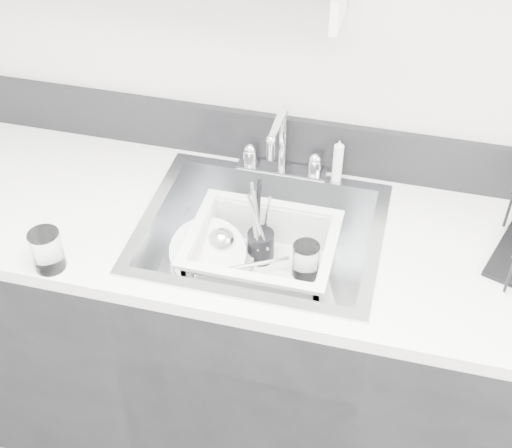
# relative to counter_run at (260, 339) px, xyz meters

# --- Properties ---
(room_shell) EXTENTS (3.50, 3.00, 2.60)m
(room_shell) POSITION_rel_counter_run_xyz_m (0.00, -0.80, 1.22)
(room_shell) COLOR silver
(room_shell) RESTS_ON ground
(counter_run) EXTENTS (3.20, 0.62, 0.92)m
(counter_run) POSITION_rel_counter_run_xyz_m (0.00, 0.00, 0.00)
(counter_run) COLOR black
(counter_run) RESTS_ON ground
(backsplash) EXTENTS (3.20, 0.02, 0.16)m
(backsplash) POSITION_rel_counter_run_xyz_m (0.00, 0.30, 0.54)
(backsplash) COLOR black
(backsplash) RESTS_ON counter_run
(sink) EXTENTS (0.64, 0.52, 0.20)m
(sink) POSITION_rel_counter_run_xyz_m (0.00, 0.00, 0.37)
(sink) COLOR silver
(sink) RESTS_ON counter_run
(faucet) EXTENTS (0.26, 0.18, 0.23)m
(faucet) POSITION_rel_counter_run_xyz_m (0.00, 0.25, 0.52)
(faucet) COLOR silver
(faucet) RESTS_ON counter_run
(side_sprayer) EXTENTS (0.03, 0.03, 0.14)m
(side_sprayer) POSITION_rel_counter_run_xyz_m (0.16, 0.25, 0.53)
(side_sprayer) COLOR white
(side_sprayer) RESTS_ON counter_run
(wash_tub) EXTENTS (0.48, 0.43, 0.15)m
(wash_tub) POSITION_rel_counter_run_xyz_m (0.01, -0.01, 0.37)
(wash_tub) COLOR white
(wash_tub) RESTS_ON sink
(plate_stack) EXTENTS (0.26, 0.25, 0.10)m
(plate_stack) POSITION_rel_counter_run_xyz_m (-0.13, -0.02, 0.33)
(plate_stack) COLOR white
(plate_stack) RESTS_ON wash_tub
(utensil_cup) EXTENTS (0.08, 0.08, 0.25)m
(utensil_cup) POSITION_rel_counter_run_xyz_m (-0.01, 0.04, 0.36)
(utensil_cup) COLOR black
(utensil_cup) RESTS_ON wash_tub
(ladle) EXTENTS (0.28, 0.30, 0.09)m
(ladle) POSITION_rel_counter_run_xyz_m (-0.07, -0.04, 0.35)
(ladle) COLOR silver
(ladle) RESTS_ON wash_tub
(tumbler_in_tub) EXTENTS (0.10, 0.10, 0.11)m
(tumbler_in_tub) POSITION_rel_counter_run_xyz_m (0.12, 0.01, 0.36)
(tumbler_in_tub) COLOR white
(tumbler_in_tub) RESTS_ON wash_tub
(tumbler_counter) EXTENTS (0.10, 0.10, 0.11)m
(tumbler_counter) POSITION_rel_counter_run_xyz_m (-0.48, -0.26, 0.51)
(tumbler_counter) COLOR white
(tumbler_counter) RESTS_ON counter_run
(bowl_small) EXTENTS (0.14, 0.14, 0.03)m
(bowl_small) POSITION_rel_counter_run_xyz_m (0.06, -0.07, 0.32)
(bowl_small) COLOR white
(bowl_small) RESTS_ON wash_tub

